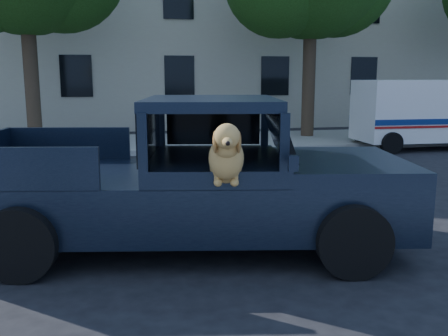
# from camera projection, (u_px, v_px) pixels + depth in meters

# --- Properties ---
(ground) EXTENTS (120.00, 120.00, 0.00)m
(ground) POSITION_uv_depth(u_px,v_px,m) (218.00, 231.00, 7.22)
(ground) COLOR black
(ground) RESTS_ON ground
(far_sidewalk) EXTENTS (60.00, 4.00, 0.15)m
(far_sidewalk) POSITION_uv_depth(u_px,v_px,m) (165.00, 143.00, 16.07)
(far_sidewalk) COLOR gray
(far_sidewalk) RESTS_ON ground
(lane_stripes) EXTENTS (21.60, 0.14, 0.01)m
(lane_stripes) POSITION_uv_depth(u_px,v_px,m) (279.00, 178.00, 10.89)
(lane_stripes) COLOR silver
(lane_stripes) RESTS_ON ground
(building_main) EXTENTS (26.00, 6.00, 9.00)m
(building_main) POSITION_uv_depth(u_px,v_px,m) (215.00, 25.00, 22.88)
(building_main) COLOR #B9B398
(building_main) RESTS_ON ground
(pickup_truck) EXTENTS (5.71, 3.22, 1.94)m
(pickup_truck) POSITION_uv_depth(u_px,v_px,m) (185.00, 198.00, 6.44)
(pickup_truck) COLOR black
(pickup_truck) RESTS_ON ground
(mail_truck) EXTENTS (3.83, 2.00, 2.08)m
(mail_truck) POSITION_uv_depth(u_px,v_px,m) (417.00, 119.00, 15.19)
(mail_truck) COLOR silver
(mail_truck) RESTS_ON ground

